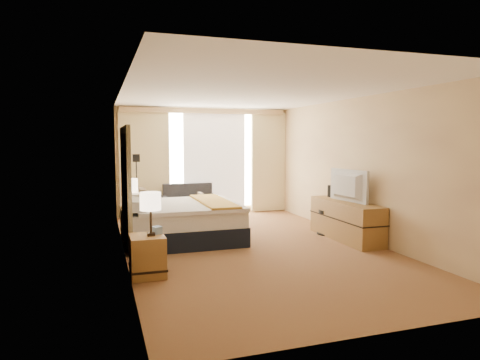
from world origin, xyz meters
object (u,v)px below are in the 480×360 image
object	(u,v)px
nightstand_right	(133,222)
lamp_right	(131,185)
floor_lamp	(136,176)
loveseat	(190,207)
desk_chair	(331,213)
lamp_left	(150,202)
television	(344,186)
bed	(181,221)
nightstand_left	(147,256)
media_dresser	(346,220)

from	to	relation	value
nightstand_right	lamp_right	xyz separation A→B (m)	(-0.04, -0.04, 0.70)
nightstand_right	floor_lamp	distance (m)	1.18
loveseat	lamp_right	size ratio (longest dim) A/B	2.34
floor_lamp	lamp_right	bearing A→B (deg)	-101.50
loveseat	desk_chair	bearing A→B (deg)	-50.88
nightstand_right	lamp_left	world-z (taller)	lamp_left
floor_lamp	desk_chair	world-z (taller)	floor_lamp
lamp_left	loveseat	bearing A→B (deg)	71.60
desk_chair	television	size ratio (longest dim) A/B	0.92
floor_lamp	television	size ratio (longest dim) A/B	1.50
nightstand_right	bed	distance (m)	1.01
nightstand_left	desk_chair	bearing A→B (deg)	22.73
floor_lamp	bed	bearing A→B (deg)	-65.38
bed	nightstand_left	bearing A→B (deg)	-113.07
media_dresser	lamp_left	xyz separation A→B (m)	(-3.65, -1.08, 0.65)
loveseat	lamp_right	bearing A→B (deg)	-134.08
nightstand_right	desk_chair	size ratio (longest dim) A/B	0.59
nightstand_left	bed	world-z (taller)	bed
nightstand_right	desk_chair	world-z (taller)	desk_chair
media_dresser	television	world-z (taller)	television
desk_chair	nightstand_right	bearing A→B (deg)	148.44
nightstand_left	television	distance (m)	3.87
bed	floor_lamp	xyz separation A→B (m)	(-0.66, 1.45, 0.73)
lamp_right	loveseat	bearing A→B (deg)	48.18
desk_chair	bed	bearing A→B (deg)	155.92
media_dresser	desk_chair	xyz separation A→B (m)	(-0.03, 0.49, 0.07)
television	floor_lamp	bearing A→B (deg)	50.60
lamp_left	lamp_right	size ratio (longest dim) A/B	1.05
nightstand_right	lamp_left	bearing A→B (deg)	-88.88
bed	television	size ratio (longest dim) A/B	1.97
lamp_right	media_dresser	bearing A→B (deg)	-20.68
media_dresser	floor_lamp	distance (m)	4.30
nightstand_right	television	size ratio (longest dim) A/B	0.54
bed	lamp_left	xyz separation A→B (m)	(-0.76, -1.93, 0.64)
loveseat	lamp_left	bearing A→B (deg)	-110.66
television	bed	bearing A→B (deg)	67.23
nightstand_right	television	world-z (taller)	television
nightstand_right	desk_chair	xyz separation A→B (m)	(3.67, -0.96, 0.14)
nightstand_right	desk_chair	distance (m)	3.79
floor_lamp	television	xyz separation A→B (m)	(3.50, -2.30, -0.09)
nightstand_left	desk_chair	xyz separation A→B (m)	(3.67, 1.54, 0.14)
bed	desk_chair	world-z (taller)	bed
nightstand_right	loveseat	bearing A→B (deg)	48.19
nightstand_left	media_dresser	xyz separation A→B (m)	(3.70, 1.05, 0.07)
nightstand_right	bed	xyz separation A→B (m)	(0.81, -0.60, 0.08)
television	nightstand_left	bearing A→B (deg)	99.93
desk_chair	lamp_left	size ratio (longest dim) A/B	1.60
nightstand_left	television	world-z (taller)	television
floor_lamp	lamp_left	world-z (taller)	floor_lamp
lamp_left	nightstand_right	bearing A→B (deg)	91.12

